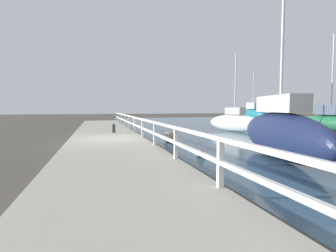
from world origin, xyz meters
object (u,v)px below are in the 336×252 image
at_px(sailboat_navy, 280,132).
at_px(sailboat_teal, 253,114).
at_px(mooring_bollard, 114,128).
at_px(sailboat_green, 331,121).
at_px(sailboat_white, 235,122).

relative_size(sailboat_navy, sailboat_teal, 1.01).
xyz_separation_m(sailboat_navy, sailboat_teal, (11.97, 19.74, 0.03)).
relative_size(mooring_bollard, sailboat_navy, 0.09).
xyz_separation_m(sailboat_navy, sailboat_green, (10.21, 7.59, -0.15)).
relative_size(mooring_bollard, sailboat_green, 0.08).
distance_m(sailboat_white, sailboat_green, 6.83).
height_order(sailboat_navy, sailboat_green, sailboat_green).
relative_size(mooring_bollard, sailboat_teal, 0.09).
bearing_deg(sailboat_white, sailboat_teal, 30.43).
bearing_deg(sailboat_navy, sailboat_white, 82.60).
relative_size(sailboat_white, sailboat_teal, 0.92).
bearing_deg(sailboat_green, sailboat_white, 169.12).
xyz_separation_m(sailboat_white, sailboat_green, (6.67, -1.45, 0.04)).
xyz_separation_m(sailboat_teal, sailboat_green, (-1.75, -12.15, -0.18)).
bearing_deg(sailboat_green, mooring_bollard, 179.48).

